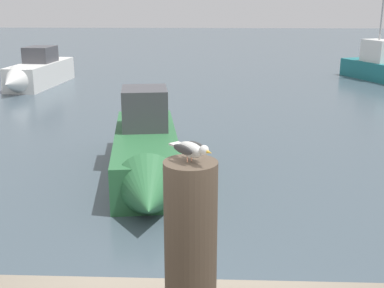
# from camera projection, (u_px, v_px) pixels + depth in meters

# --- Properties ---
(mooring_post) EXTENTS (0.37, 0.37, 1.14)m
(mooring_post) POSITION_uv_depth(u_px,v_px,m) (191.00, 240.00, 3.46)
(mooring_post) COLOR #382D23
(mooring_post) RESTS_ON harbor_quay
(seagull) EXTENTS (0.30, 0.32, 0.14)m
(seagull) POSITION_uv_depth(u_px,v_px,m) (191.00, 149.00, 3.27)
(seagull) COLOR tan
(seagull) RESTS_ON mooring_post
(boat_green) EXTENTS (1.92, 5.38, 1.80)m
(boat_green) POSITION_uv_depth(u_px,v_px,m) (146.00, 155.00, 9.84)
(boat_green) COLOR #2D6B3D
(boat_green) RESTS_ON ground_plane
(boat_white) EXTENTS (1.70, 5.25, 1.65)m
(boat_white) POSITION_uv_depth(u_px,v_px,m) (36.00, 73.00, 20.28)
(boat_white) COLOR silver
(boat_white) RESTS_ON ground_plane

